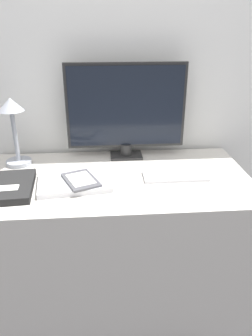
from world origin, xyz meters
TOP-DOWN VIEW (x-y plane):
  - wall_back at (0.00, 0.58)m, footprint 3.60×0.05m
  - desk at (0.00, 0.22)m, footprint 1.18×0.63m
  - monitor at (0.06, 0.46)m, footprint 0.58×0.11m
  - keyboard at (0.26, 0.20)m, footprint 0.28×0.11m
  - laptop at (-0.18, 0.16)m, footprint 0.32×0.25m
  - ereader at (-0.15, 0.15)m, footprint 0.18×0.21m
  - desk_lamp at (-0.46, 0.40)m, footprint 0.12×0.12m
  - notebook at (-0.45, 0.13)m, footprint 0.23×0.28m

SIDE VIEW (x-z plane):
  - desk at x=0.00m, z-range 0.00..0.74m
  - keyboard at x=0.26m, z-range 0.74..0.76m
  - laptop at x=-0.18m, z-range 0.74..0.77m
  - notebook at x=-0.45m, z-range 0.74..0.77m
  - ereader at x=-0.15m, z-range 0.77..0.78m
  - desk_lamp at x=-0.46m, z-range 0.79..1.11m
  - monitor at x=0.06m, z-range 0.75..1.22m
  - wall_back at x=0.00m, z-range 0.00..2.40m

